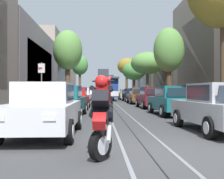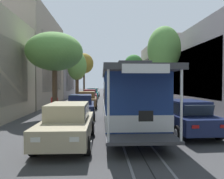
{
  "view_description": "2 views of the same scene",
  "coord_description": "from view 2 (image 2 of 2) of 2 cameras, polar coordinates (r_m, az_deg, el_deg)",
  "views": [
    {
      "loc": [
        -1.05,
        -6.13,
        1.35
      ],
      "look_at": [
        0.4,
        27.03,
        1.45
      ],
      "focal_mm": 44.72,
      "sensor_mm": 36.0,
      "label": 1
    },
    {
      "loc": [
        1.33,
        42.37,
        2.37
      ],
      "look_at": [
        -0.42,
        5.95,
        1.32
      ],
      "focal_mm": 33.86,
      "sensor_mm": 36.0,
      "label": 2
    }
  ],
  "objects": [
    {
      "name": "ground_plane",
      "position": [
        16.43,
        1.94,
        -6.66
      ],
      "size": [
        163.52,
        163.52,
        0.0
      ],
      "primitive_type": "plane",
      "color": "#424244"
    },
    {
      "name": "trolley_track_rails",
      "position": [
        11.98,
        3.74,
        -9.76
      ],
      "size": [
        1.14,
        73.41,
        0.01
      ],
      "color": "gray",
      "rests_on": "ground"
    },
    {
      "name": "parked_car_white_near_left",
      "position": [
        40.38,
        2.97,
        -0.58
      ],
      "size": [
        2.03,
        4.37,
        1.58
      ],
      "color": "silver",
      "rests_on": "ground"
    },
    {
      "name": "parked_car_teal_second_left",
      "position": [
        34.35,
        4.23,
        -0.98
      ],
      "size": [
        2.11,
        4.41,
        1.58
      ],
      "color": "#196B70",
      "rests_on": "ground"
    },
    {
      "name": "parked_car_red_mid_left",
      "position": [
        28.5,
        5.59,
        -1.52
      ],
      "size": [
        2.04,
        4.38,
        1.58
      ],
      "color": "red",
      "rests_on": "ground"
    },
    {
      "name": "parked_car_white_fourth_left",
      "position": [
        22.28,
        7.95,
        -2.41
      ],
      "size": [
        2.0,
        4.36,
        1.58
      ],
      "color": "silver",
      "rests_on": "ground"
    },
    {
      "name": "parked_car_white_fifth_left",
      "position": [
        16.02,
        11.69,
        -4.02
      ],
      "size": [
        2.03,
        4.38,
        1.58
      ],
      "color": "silver",
      "rests_on": "ground"
    },
    {
      "name": "parked_car_navy_sixth_left",
      "position": [
        10.72,
        19.17,
        -6.89
      ],
      "size": [
        2.12,
        4.41,
        1.58
      ],
      "color": "#19234C",
      "rests_on": "ground"
    },
    {
      "name": "parked_car_silver_near_right",
      "position": [
        39.7,
        -4.85,
        -0.62
      ],
      "size": [
        2.14,
        4.42,
        1.58
      ],
      "color": "#B7B7BC",
      "rests_on": "ground"
    },
    {
      "name": "parked_car_teal_second_right",
      "position": [
        33.62,
        -5.4,
        -1.04
      ],
      "size": [
        2.11,
        4.41,
        1.58
      ],
      "color": "#196B70",
      "rests_on": "ground"
    },
    {
      "name": "parked_car_maroon_mid_right",
      "position": [
        27.62,
        -6.0,
        -1.62
      ],
      "size": [
        2.08,
        4.39,
        1.58
      ],
      "color": "maroon",
      "rests_on": "ground"
    },
    {
      "name": "parked_car_brown_fourth_right",
      "position": [
        20.86,
        -6.73,
        -2.69
      ],
      "size": [
        2.08,
        4.39,
        1.58
      ],
      "color": "brown",
      "rests_on": "ground"
    },
    {
      "name": "parked_car_navy_fifth_right",
      "position": [
        14.94,
        -8.48,
        -4.41
      ],
      "size": [
        2.14,
        4.42,
        1.58
      ],
      "color": "#19234C",
      "rests_on": "ground"
    },
    {
      "name": "parked_car_beige_sixth_right",
      "position": [
        8.59,
        -11.87,
        -8.95
      ],
      "size": [
        2.02,
        4.37,
        1.58
      ],
      "color": "#C1B28E",
      "rests_on": "ground"
    },
    {
      "name": "street_tree_kerb_left_near",
      "position": [
        40.81,
        5.88,
        6.81
      ],
      "size": [
        3.58,
        3.12,
        7.87
      ],
      "color": "brown",
      "rests_on": "ground"
    },
    {
      "name": "street_tree_kerb_left_second",
      "position": [
        20.37,
        13.82,
        10.31
      ],
      "size": [
        3.02,
        3.25,
        7.63
      ],
      "color": "brown",
      "rests_on": "ground"
    },
    {
      "name": "street_tree_kerb_right_near",
      "position": [
        36.77,
        -7.57,
        6.93
      ],
      "size": [
        3.24,
        2.82,
        7.54
      ],
      "color": "#4C3826",
      "rests_on": "ground"
    },
    {
      "name": "street_tree_kerb_right_second",
      "position": [
        26.82,
        -9.45,
        6.11
      ],
      "size": [
        2.42,
        2.29,
        6.34
      ],
      "color": "#4C3826",
      "rests_on": "ground"
    },
    {
      "name": "street_tree_kerb_right_mid",
      "position": [
        15.71,
        -15.25,
        9.7
      ],
      "size": [
        3.99,
        3.76,
        5.97
      ],
      "color": "brown",
      "rests_on": "ground"
    },
    {
      "name": "cable_car_trolley",
      "position": [
        11.14,
        4.12,
        -2.02
      ],
      "size": [
        2.59,
        9.14,
        3.28
      ],
      "color": "navy",
      "rests_on": "ground"
    },
    {
      "name": "motorcycle_with_rider",
      "position": [
        42.83,
        0.38,
        -0.24
      ],
      "size": [
        0.54,
        1.85,
        1.83
      ],
      "color": "black",
      "rests_on": "ground"
    },
    {
      "name": "pedestrian_on_left_pavement",
      "position": [
        16.89,
        -15.27,
        -3.48
      ],
      "size": [
        0.55,
        0.38,
        1.56
      ],
      "color": "slate",
      "rests_on": "ground"
    },
    {
      "name": "street_sign_post",
      "position": [
        34.29,
        6.34,
        0.58
      ],
      "size": [
        0.36,
        0.09,
        2.8
      ],
      "color": "slate",
      "rests_on": "ground"
    }
  ]
}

